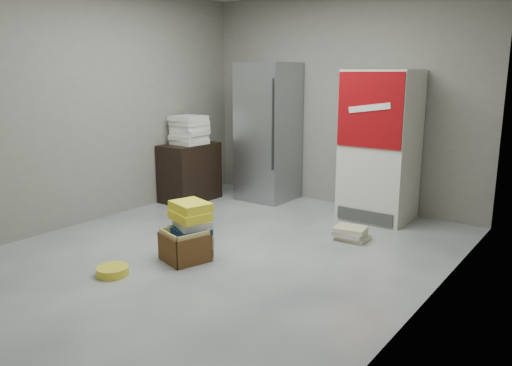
{
  "coord_description": "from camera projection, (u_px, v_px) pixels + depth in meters",
  "views": [
    {
      "loc": [
        3.09,
        -3.56,
        1.77
      ],
      "look_at": [
        -0.06,
        0.7,
        0.59
      ],
      "focal_mm": 35.0,
      "sensor_mm": 36.0,
      "label": 1
    }
  ],
  "objects": [
    {
      "name": "phonebook_stack_side",
      "position": [
        351.0,
        233.0,
        5.37
      ],
      "size": [
        0.36,
        0.31,
        0.15
      ],
      "rotation": [
        0.0,
        0.0,
        0.14
      ],
      "color": "beige",
      "rests_on": "ground"
    },
    {
      "name": "ground",
      "position": [
        219.0,
        254.0,
        4.97
      ],
      "size": [
        5.0,
        5.0,
        0.0
      ],
      "primitive_type": "plane",
      "color": "beige",
      "rests_on": "ground"
    },
    {
      "name": "cardboard_box",
      "position": [
        185.0,
        248.0,
        4.78
      ],
      "size": [
        0.48,
        0.48,
        0.31
      ],
      "rotation": [
        0.0,
        0.0,
        -0.29
      ],
      "color": "gold",
      "rests_on": "ground"
    },
    {
      "name": "phonebook_stack_main",
      "position": [
        191.0,
        229.0,
        4.86
      ],
      "size": [
        0.47,
        0.43,
        0.55
      ],
      "rotation": [
        0.0,
        0.0,
        -0.33
      ],
      "color": "olive",
      "rests_on": "ground"
    },
    {
      "name": "room_shell",
      "position": [
        216.0,
        69.0,
        4.58
      ],
      "size": [
        4.04,
        5.04,
        2.82
      ],
      "color": "gray",
      "rests_on": "ground"
    },
    {
      "name": "coke_cooler",
      "position": [
        380.0,
        146.0,
        6.01
      ],
      "size": [
        0.8,
        0.73,
        1.8
      ],
      "color": "silver",
      "rests_on": "ground"
    },
    {
      "name": "bucket_lid",
      "position": [
        113.0,
        271.0,
        4.45
      ],
      "size": [
        0.38,
        0.38,
        0.08
      ],
      "primitive_type": "cylinder",
      "rotation": [
        0.0,
        0.0,
        0.43
      ],
      "color": "yellow",
      "rests_on": "ground"
    },
    {
      "name": "supply_box_stack",
      "position": [
        189.0,
        130.0,
        6.85
      ],
      "size": [
        0.44,
        0.44,
        0.39
      ],
      "color": "white",
      "rests_on": "wood_shelf"
    },
    {
      "name": "wood_shelf",
      "position": [
        190.0,
        172.0,
        6.99
      ],
      "size": [
        0.5,
        0.8,
        0.8
      ],
      "primitive_type": "cube",
      "color": "black",
      "rests_on": "ground"
    },
    {
      "name": "steel_fridge",
      "position": [
        268.0,
        132.0,
        6.96
      ],
      "size": [
        0.7,
        0.72,
        1.9
      ],
      "color": "#919498",
      "rests_on": "ground"
    }
  ]
}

